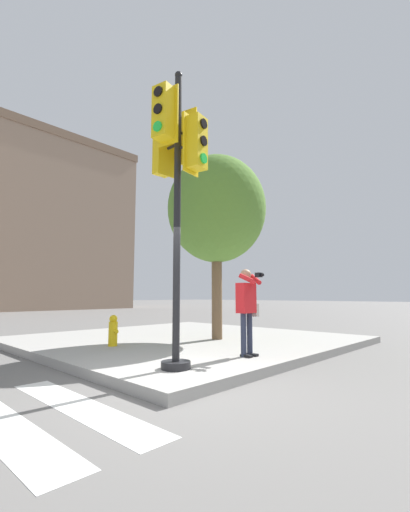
# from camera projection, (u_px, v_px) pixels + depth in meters

# --- Properties ---
(ground_plane) EXTENTS (160.00, 160.00, 0.00)m
(ground_plane) POSITION_uv_depth(u_px,v_px,m) (172.00, 392.00, 4.81)
(ground_plane) COLOR slate
(sidewalk_corner) EXTENTS (8.00, 8.00, 0.17)m
(sidewalk_corner) POSITION_uv_depth(u_px,v_px,m) (185.00, 340.00, 9.74)
(sidewalk_corner) COLOR #9E9B96
(sidewalk_corner) RESTS_ON ground_plane
(traffic_signal_pole) EXTENTS (1.13, 1.13, 5.16)m
(traffic_signal_pole) POSITION_uv_depth(u_px,v_px,m) (178.00, 164.00, 5.93)
(traffic_signal_pole) COLOR black
(traffic_signal_pole) RESTS_ON sidewalk_corner
(person_photographer) EXTENTS (0.58, 0.54, 1.70)m
(person_photographer) POSITION_uv_depth(u_px,v_px,m) (247.00, 303.00, 6.79)
(person_photographer) COLOR black
(person_photographer) RESTS_ON sidewalk_corner
(street_tree) EXTENTS (2.77, 2.77, 5.14)m
(street_tree) POSITION_uv_depth(u_px,v_px,m) (217.00, 210.00, 9.70)
(street_tree) COLOR brown
(street_tree) RESTS_ON sidewalk_corner
(fire_hydrant) EXTENTS (0.21, 0.27, 0.72)m
(fire_hydrant) POSITION_uv_depth(u_px,v_px,m) (113.00, 331.00, 8.05)
(fire_hydrant) COLOR yellow
(fire_hydrant) RESTS_ON sidewalk_corner
(building_right) EXTENTS (16.87, 9.21, 17.21)m
(building_right) POSITION_uv_depth(u_px,v_px,m) (41.00, 224.00, 35.04)
(building_right) COLOR gray
(building_right) RESTS_ON ground_plane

